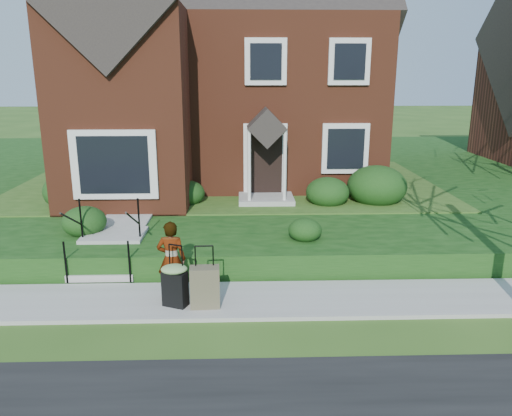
{
  "coord_description": "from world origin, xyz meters",
  "views": [
    {
      "loc": [
        0.46,
        -8.84,
        4.28
      ],
      "look_at": [
        0.8,
        2.0,
        1.34
      ],
      "focal_mm": 35.0,
      "sensor_mm": 36.0,
      "label": 1
    }
  ],
  "objects_px": {
    "woman": "(171,259)",
    "suitcase_olive": "(205,287)",
    "suitcase_black": "(175,283)",
    "front_steps": "(110,248)"
  },
  "relations": [
    {
      "from": "suitcase_black",
      "to": "suitcase_olive",
      "type": "height_order",
      "value": "suitcase_black"
    },
    {
      "from": "suitcase_olive",
      "to": "suitcase_black",
      "type": "bearing_deg",
      "value": 171.01
    },
    {
      "from": "front_steps",
      "to": "suitcase_olive",
      "type": "distance_m",
      "value": 3.15
    },
    {
      "from": "woman",
      "to": "suitcase_black",
      "type": "height_order",
      "value": "woman"
    },
    {
      "from": "front_steps",
      "to": "suitcase_black",
      "type": "bearing_deg",
      "value": -50.7
    },
    {
      "from": "woman",
      "to": "suitcase_olive",
      "type": "height_order",
      "value": "woman"
    },
    {
      "from": "front_steps",
      "to": "suitcase_olive",
      "type": "bearing_deg",
      "value": -43.52
    },
    {
      "from": "woman",
      "to": "suitcase_black",
      "type": "xyz_separation_m",
      "value": [
        0.1,
        -0.42,
        -0.3
      ]
    },
    {
      "from": "woman",
      "to": "suitcase_olive",
      "type": "xyz_separation_m",
      "value": [
        0.66,
        -0.48,
        -0.37
      ]
    },
    {
      "from": "woman",
      "to": "suitcase_olive",
      "type": "distance_m",
      "value": 0.9
    }
  ]
}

